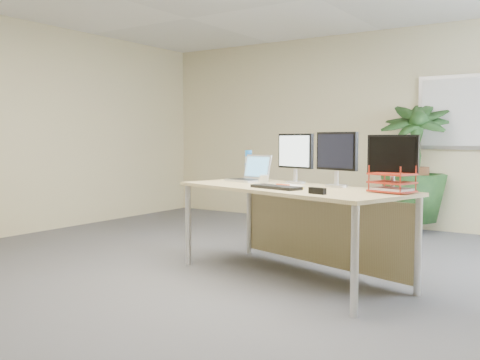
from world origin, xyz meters
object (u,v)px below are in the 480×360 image
Objects in this scene: floor_plant at (413,175)px; monitor_right at (337,155)px; desk at (300,205)px; laptop at (250,175)px; monitor_left at (295,155)px.

monitor_right is (0.12, -2.70, 0.32)m from floor_plant.
desk is 5.24× the size of laptop.
monitor_left is (-0.17, 0.22, 0.43)m from desk.
laptop is at bearing 161.38° from desk.
laptop is (-0.49, -0.00, -0.20)m from monitor_left.
desk is 4.90× the size of monitor_left.
laptop reaches higher than desk.
monitor_left is at bearing -97.73° from floor_plant.
floor_plant is 3.20× the size of monitor_right.
floor_plant is at bearing 71.88° from laptop.
desk is at bearing -162.87° from monitor_right.
desk is at bearing -18.62° from laptop.
monitor_left is 1.07× the size of laptop.
floor_plant is at bearing 86.28° from desk.
monitor_right reaches higher than desk.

